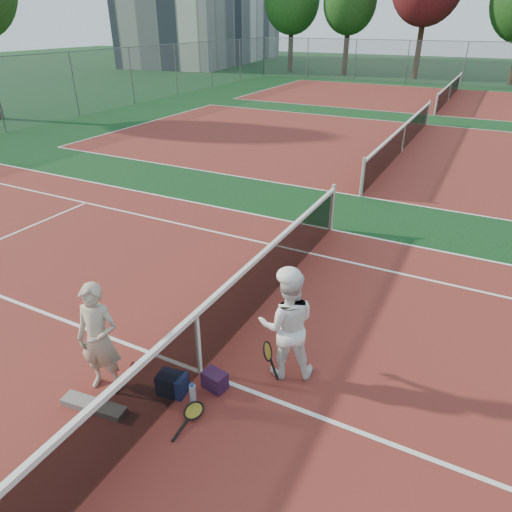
% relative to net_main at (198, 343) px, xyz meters
% --- Properties ---
extents(ground, '(130.00, 130.00, 0.00)m').
position_rel_net_main_xyz_m(ground, '(0.00, 0.00, -0.51)').
color(ground, '#0E3516').
rests_on(ground, ground).
extents(court_main, '(23.77, 10.97, 0.01)m').
position_rel_net_main_xyz_m(court_main, '(0.00, 0.00, -0.51)').
color(court_main, maroon).
rests_on(court_main, ground).
extents(court_far_a, '(23.77, 10.97, 0.01)m').
position_rel_net_main_xyz_m(court_far_a, '(0.00, 13.50, -0.51)').
color(court_far_a, maroon).
rests_on(court_far_a, ground).
extents(court_far_b, '(23.77, 10.97, 0.01)m').
position_rel_net_main_xyz_m(court_far_b, '(0.00, 27.00, -0.51)').
color(court_far_b, maroon).
rests_on(court_far_b, ground).
extents(net_main, '(0.10, 10.98, 1.02)m').
position_rel_net_main_xyz_m(net_main, '(0.00, 0.00, 0.00)').
color(net_main, black).
rests_on(net_main, ground).
extents(net_far_a, '(0.10, 10.98, 1.02)m').
position_rel_net_main_xyz_m(net_far_a, '(0.00, 13.50, 0.00)').
color(net_far_a, black).
rests_on(net_far_a, ground).
extents(net_far_b, '(0.10, 10.98, 1.02)m').
position_rel_net_main_xyz_m(net_far_b, '(0.00, 27.00, 0.00)').
color(net_far_b, black).
rests_on(net_far_b, ground).
extents(fence_back, '(32.00, 0.06, 3.00)m').
position_rel_net_main_xyz_m(fence_back, '(0.00, 34.00, 0.99)').
color(fence_back, slate).
rests_on(fence_back, ground).
extents(player_a, '(0.65, 0.51, 1.57)m').
position_rel_net_main_xyz_m(player_a, '(-0.96, -0.79, 0.27)').
color(player_a, '#B9A790').
rests_on(player_a, ground).
extents(player_b, '(0.96, 0.88, 1.59)m').
position_rel_net_main_xyz_m(player_b, '(1.05, 0.57, 0.28)').
color(player_b, white).
rests_on(player_b, ground).
extents(racket_red, '(0.38, 0.35, 0.54)m').
position_rel_net_main_xyz_m(racket_red, '(-0.55, -0.79, -0.24)').
color(racket_red, maroon).
rests_on(racket_red, ground).
extents(racket_black_held, '(0.25, 0.30, 0.58)m').
position_rel_net_main_xyz_m(racket_black_held, '(0.88, 0.34, -0.22)').
color(racket_black_held, black).
rests_on(racket_black_held, ground).
extents(racket_spare, '(0.29, 0.61, 0.10)m').
position_rel_net_main_xyz_m(racket_spare, '(0.36, -0.68, -0.46)').
color(racket_spare, black).
rests_on(racket_spare, ground).
extents(sports_bag_navy, '(0.41, 0.31, 0.29)m').
position_rel_net_main_xyz_m(sports_bag_navy, '(-0.10, -0.49, -0.36)').
color(sports_bag_navy, black).
rests_on(sports_bag_navy, ground).
extents(sports_bag_purple, '(0.34, 0.26, 0.25)m').
position_rel_net_main_xyz_m(sports_bag_purple, '(0.35, -0.16, -0.38)').
color(sports_bag_purple, '#29102B').
rests_on(sports_bag_purple, ground).
extents(net_cover_canvas, '(0.90, 0.32, 0.09)m').
position_rel_net_main_xyz_m(net_cover_canvas, '(-0.82, -1.18, -0.46)').
color(net_cover_canvas, slate).
rests_on(net_cover_canvas, ground).
extents(water_bottle, '(0.09, 0.09, 0.30)m').
position_rel_net_main_xyz_m(water_bottle, '(0.25, -0.53, -0.36)').
color(water_bottle, '#C9E4FF').
rests_on(water_bottle, ground).
extents(tree_back_0, '(4.87, 4.87, 8.65)m').
position_rel_net_main_xyz_m(tree_back_0, '(-15.36, 38.20, 5.32)').
color(tree_back_0, '#382314').
rests_on(tree_back_0, ground).
extents(tree_back_1, '(4.34, 4.34, 8.11)m').
position_rel_net_main_xyz_m(tree_back_1, '(-9.89, 37.50, 5.07)').
color(tree_back_1, '#382314').
rests_on(tree_back_1, ground).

